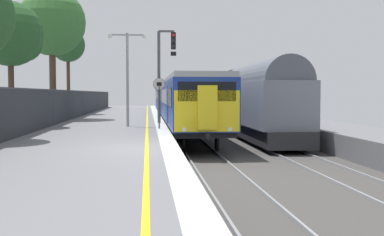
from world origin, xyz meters
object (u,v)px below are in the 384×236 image
at_px(commuter_train_at_platform, 177,99).
at_px(background_tree_right, 54,24).
at_px(platform_lamp_mid, 127,71).
at_px(background_tree_centre, 67,46).
at_px(freight_train_adjacent_track, 213,97).
at_px(signal_gantry, 163,66).
at_px(background_tree_back, 13,36).
at_px(speed_limit_sign, 159,96).

relative_size(commuter_train_at_platform, background_tree_right, 4.84).
distance_m(platform_lamp_mid, background_tree_centre, 17.71).
distance_m(freight_train_adjacent_track, background_tree_right, 19.52).
bearing_deg(background_tree_centre, signal_gantry, -60.88).
bearing_deg(signal_gantry, platform_lamp_mid, -125.92).
relative_size(commuter_train_at_platform, freight_train_adjacent_track, 0.79).
xyz_separation_m(signal_gantry, background_tree_centre, (-7.69, 13.80, 2.39)).
relative_size(freight_train_adjacent_track, background_tree_centre, 7.44).
distance_m(signal_gantry, background_tree_back, 8.38).
bearing_deg(background_tree_back, signal_gantry, 18.20).
distance_m(signal_gantry, background_tree_right, 9.52).
bearing_deg(background_tree_centre, speed_limit_sign, -68.35).
relative_size(freight_train_adjacent_track, background_tree_back, 8.37).
bearing_deg(background_tree_centre, platform_lamp_mid, -70.93).
xyz_separation_m(speed_limit_sign, background_tree_right, (-6.89, 10.04, 4.83)).
bearing_deg(background_tree_centre, background_tree_right, -87.00).
relative_size(commuter_train_at_platform, signal_gantry, 7.87).
height_order(commuter_train_at_platform, background_tree_right, background_tree_right).
bearing_deg(commuter_train_at_platform, freight_train_adjacent_track, 60.75).
distance_m(commuter_train_at_platform, background_tree_right, 12.20).
height_order(freight_train_adjacent_track, platform_lamp_mid, platform_lamp_mid).
height_order(speed_limit_sign, background_tree_centre, background_tree_centre).
height_order(commuter_train_at_platform, background_tree_back, background_tree_back).
height_order(freight_train_adjacent_track, background_tree_centre, background_tree_centre).
bearing_deg(background_tree_back, background_tree_right, 85.58).
xyz_separation_m(background_tree_centre, background_tree_right, (0.44, -8.43, 0.68)).
xyz_separation_m(speed_limit_sign, background_tree_centre, (-7.33, 18.47, 4.16)).
xyz_separation_m(speed_limit_sign, platform_lamp_mid, (-1.62, 1.94, 1.35)).
bearing_deg(platform_lamp_mid, freight_train_adjacent_track, 71.26).
bearing_deg(freight_train_adjacent_track, commuter_train_at_platform, -119.25).
height_order(signal_gantry, background_tree_centre, background_tree_centre).
bearing_deg(background_tree_right, freight_train_adjacent_track, 47.52).
height_order(freight_train_adjacent_track, background_tree_back, background_tree_back).
xyz_separation_m(signal_gantry, background_tree_back, (-7.86, -2.58, 1.35)).
distance_m(commuter_train_at_platform, platform_lamp_mid, 15.35).
height_order(background_tree_centre, background_tree_right, background_tree_right).
bearing_deg(background_tree_right, signal_gantry, -36.53).
bearing_deg(commuter_train_at_platform, signal_gantry, -96.99).
distance_m(speed_limit_sign, background_tree_right, 13.10).
relative_size(freight_train_adjacent_track, platform_lamp_mid, 11.05).
relative_size(signal_gantry, speed_limit_sign, 2.17).
relative_size(signal_gantry, background_tree_back, 0.84).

